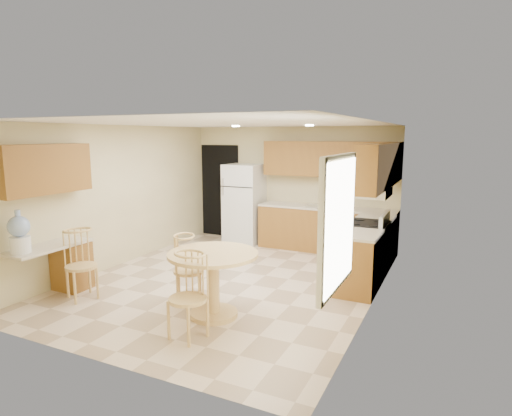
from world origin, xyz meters
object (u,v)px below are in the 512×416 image
at_px(chair_table_b, 182,291).
at_px(chair_table_a, 185,264).
at_px(water_crock, 19,234).
at_px(dining_table, 213,275).
at_px(refrigerator, 244,204).
at_px(chair_desk, 75,259).
at_px(stove, 366,249).

bearing_deg(chair_table_b, chair_table_a, -46.91).
bearing_deg(water_crock, dining_table, 19.11).
distance_m(refrigerator, water_crock, 4.64).
height_order(chair_desk, water_crock, water_crock).
height_order(chair_table_a, chair_table_b, chair_table_b).
relative_size(refrigerator, chair_table_a, 1.78).
bearing_deg(water_crock, chair_desk, 46.89).
height_order(stove, chair_desk, stove).
xyz_separation_m(refrigerator, water_crock, (-1.05, -4.52, 0.18)).
distance_m(stove, dining_table, 2.84).
relative_size(dining_table, chair_table_a, 1.20).
relative_size(chair_table_b, chair_desk, 1.00).
height_order(stove, water_crock, water_crock).
height_order(dining_table, chair_desk, chair_desk).
relative_size(chair_table_b, water_crock, 1.71).
relative_size(dining_table, chair_table_b, 1.16).
distance_m(refrigerator, chair_table_b, 4.65).
height_order(stove, dining_table, stove).
relative_size(refrigerator, chair_desk, 1.71).
xyz_separation_m(refrigerator, stove, (2.88, -1.22, -0.39)).
bearing_deg(chair_table_a, dining_table, 42.22).
height_order(chair_table_b, chair_desk, chair_desk).
xyz_separation_m(stove, chair_table_a, (-2.00, -2.28, 0.12)).
xyz_separation_m(chair_table_a, chair_table_b, (0.60, -0.90, 0.02)).
distance_m(dining_table, chair_table_a, 0.57).
relative_size(refrigerator, water_crock, 2.94).
bearing_deg(dining_table, chair_table_a, 163.94).
bearing_deg(chair_table_b, chair_desk, -0.57).
relative_size(chair_desk, water_crock, 1.72).
xyz_separation_m(chair_table_b, chair_desk, (-2.07, 0.37, 0.00)).
relative_size(stove, chair_table_a, 1.14).
distance_m(dining_table, chair_desk, 2.06).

